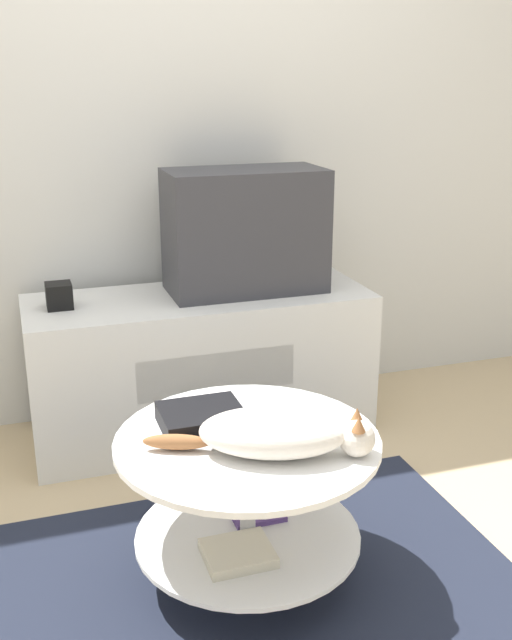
% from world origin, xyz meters
% --- Properties ---
extents(ground_plane, '(12.00, 12.00, 0.00)m').
position_xyz_m(ground_plane, '(0.00, 0.00, 0.00)').
color(ground_plane, tan).
extents(wall_back, '(8.00, 0.05, 2.60)m').
position_xyz_m(wall_back, '(0.00, 1.35, 1.30)').
color(wall_back, silver).
rests_on(wall_back, ground_plane).
extents(rug, '(1.47, 1.08, 0.02)m').
position_xyz_m(rug, '(0.00, 0.00, 0.01)').
color(rug, '#1E2333').
rests_on(rug, ground_plane).
extents(tv_stand, '(1.34, 0.49, 0.58)m').
position_xyz_m(tv_stand, '(0.09, 1.02, 0.29)').
color(tv_stand, silver).
rests_on(tv_stand, ground_plane).
extents(tv, '(0.61, 0.31, 0.48)m').
position_xyz_m(tv, '(0.28, 1.04, 0.82)').
color(tv, '#333338').
rests_on(tv, tv_stand).
extents(speaker, '(0.09, 0.09, 0.09)m').
position_xyz_m(speaker, '(-0.44, 1.03, 0.62)').
color(speaker, black).
rests_on(speaker, tv_stand).
extents(coffee_table, '(0.73, 0.73, 0.44)m').
position_xyz_m(coffee_table, '(-0.03, 0.04, 0.31)').
color(coffee_table, '#B2B2B7').
rests_on(coffee_table, rug).
extents(dvd_box, '(0.23, 0.19, 0.05)m').
position_xyz_m(dvd_box, '(-0.13, 0.15, 0.49)').
color(dvd_box, black).
rests_on(dvd_box, coffee_table).
extents(cat, '(0.58, 0.32, 0.12)m').
position_xyz_m(cat, '(0.02, -0.06, 0.52)').
color(cat, silver).
rests_on(cat, coffee_table).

